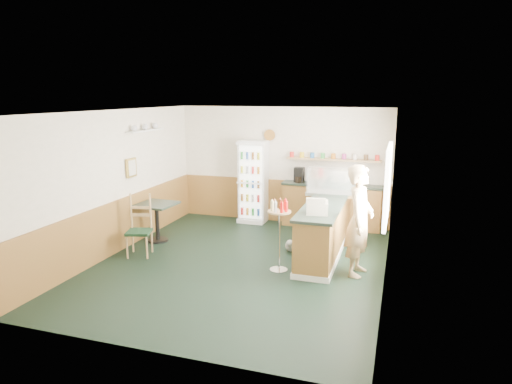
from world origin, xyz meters
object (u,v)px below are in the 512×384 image
at_px(shopkeeper, 359,221).
at_px(cafe_table, 157,215).
at_px(cash_register, 317,207).
at_px(condiment_stand, 279,225).
at_px(drinks_fridge, 253,182).
at_px(display_case, 331,182).
at_px(cafe_chair, 141,223).

bearing_deg(shopkeeper, cafe_table, 89.70).
bearing_deg(cash_register, condiment_stand, -168.72).
distance_m(drinks_fridge, shopkeeper, 3.72).
relative_size(cash_register, condiment_stand, 0.30).
height_order(shopkeeper, condiment_stand, shopkeeper).
xyz_separation_m(display_case, cafe_table, (-3.40, -0.95, -0.71)).
distance_m(condiment_stand, cafe_chair, 2.69).
relative_size(display_case, shopkeeper, 0.50).
xyz_separation_m(cash_register, cafe_table, (-3.40, 0.57, -0.55)).
bearing_deg(drinks_fridge, condiment_stand, -63.85).
relative_size(cash_register, shopkeeper, 0.20).
distance_m(shopkeeper, condiment_stand, 1.33).
xyz_separation_m(drinks_fridge, cash_register, (1.99, -2.60, 0.15)).
bearing_deg(drinks_fridge, cash_register, -52.56).
bearing_deg(cafe_table, condiment_stand, -15.82).
relative_size(drinks_fridge, cafe_table, 2.41).
distance_m(cash_register, cafe_table, 3.49).
relative_size(cash_register, cafe_table, 0.46).
height_order(condiment_stand, cafe_table, condiment_stand).
height_order(display_case, cash_register, display_case).
height_order(drinks_fridge, condiment_stand, drinks_fridge).
relative_size(cafe_table, cafe_chair, 0.70).
bearing_deg(display_case, condiment_stand, -109.06).
relative_size(shopkeeper, condiment_stand, 1.51).
xyz_separation_m(display_case, shopkeeper, (0.70, -1.49, -0.34)).
height_order(cafe_table, cafe_chair, cafe_chair).
height_order(drinks_fridge, cafe_table, drinks_fridge).
bearing_deg(cafe_table, cafe_chair, -81.81).
bearing_deg(cash_register, cafe_chair, 174.14).
bearing_deg(shopkeeper, condiment_stand, 108.27).
bearing_deg(drinks_fridge, cafe_chair, -114.83).
bearing_deg(shopkeeper, cafe_chair, 100.51).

